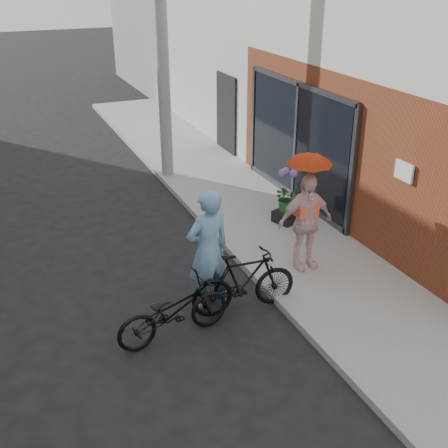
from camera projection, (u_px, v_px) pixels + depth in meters
ground at (225, 321)px, 8.29m from camera, size 80.00×80.00×0.00m
sidewalk at (284, 236)px, 10.67m from camera, size 2.20×24.00×0.12m
curb at (228, 248)px, 10.26m from camera, size 0.12×24.00×0.12m
plaster_building at (325, 8)px, 16.84m from camera, size 8.00×6.00×7.00m
utility_pole at (161, 27)px, 12.16m from camera, size 0.28×0.28×7.00m
officer at (208, 251)px, 8.22m from camera, size 0.77×0.57×1.93m
bike_left at (173, 311)px, 7.74m from camera, size 1.74×0.80×0.88m
bike_right at (244, 282)px, 8.34m from camera, size 1.67×0.56×0.99m
kimono_woman at (305, 222)px, 9.18m from camera, size 0.97×0.42×1.65m
parasol at (310, 156)px, 8.69m from camera, size 0.71×0.71×0.62m
planter at (286, 216)px, 11.10m from camera, size 0.54×0.54×0.22m
potted_plant at (287, 198)px, 10.93m from camera, size 0.51×0.44×0.57m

